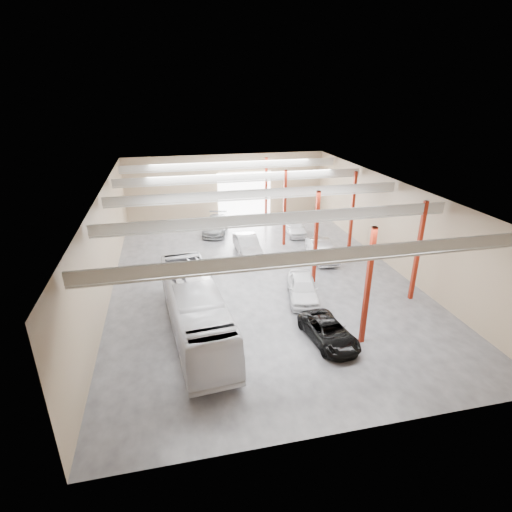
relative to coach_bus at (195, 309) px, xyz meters
name	(u,v)px	position (x,y,z in m)	size (l,w,h in m)	color
depot_shell	(259,212)	(5.59, 7.46, 3.34)	(22.12, 32.12, 7.06)	#403F44
coach_bus	(195,309)	(0.00, 0.00, 0.00)	(2.74, 11.72, 3.26)	silver
black_sedan	(329,332)	(7.37, -2.60, -0.99)	(2.12, 4.60, 1.28)	black
car_row_a	(303,288)	(7.56, 2.60, -0.81)	(1.94, 4.83, 1.65)	white
car_row_b	(247,245)	(5.46, 11.48, -0.80)	(1.76, 5.05, 1.66)	silver
car_row_c	(216,225)	(3.46, 17.74, -0.84)	(2.21, 5.44, 1.58)	gray
car_right_near	(321,250)	(11.43, 8.98, -0.82)	(1.72, 4.92, 1.62)	#A09FA4
car_right_far	(295,227)	(11.19, 15.53, -0.88)	(1.78, 4.43, 1.51)	silver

